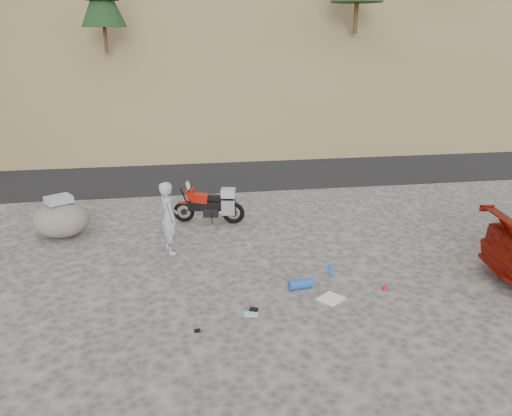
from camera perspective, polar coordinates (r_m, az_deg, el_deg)
The scene contains 12 objects.
ground at distance 11.55m, azimuth -3.15°, elevation -6.60°, with size 140.00×140.00×0.00m, color #484542.
road at distance 20.02m, azimuth -5.82°, elevation 4.62°, with size 120.00×7.00×0.05m, color black.
motorcycle at distance 13.97m, azimuth -5.06°, elevation 0.31°, with size 1.99×0.84×1.20m.
man at distance 12.41m, azimuth -9.71°, elevation -4.96°, with size 0.65×0.43×1.78m, color #96979C.
boulder at distance 13.94m, azimuth -21.36°, elevation -1.16°, with size 1.75×1.62×1.11m.
gear_white_cloth at distance 10.30m, azimuth 8.57°, elevation -10.20°, with size 0.46×0.41×0.02m, color white.
gear_blue_mat at distance 10.57m, azimuth 5.12°, elevation -8.63°, with size 0.20×0.20×0.51m, color #1C4EA9.
gear_bottle at distance 11.19m, azimuth 8.43°, elevation -7.04°, with size 0.08×0.08×0.23m, color #1C4EA9.
gear_funnel at distance 10.81m, azimuth 14.51°, elevation -8.67°, with size 0.13×0.13×0.17m, color #B10B21.
gear_glove_a at distance 9.79m, azimuth -0.26°, elevation -11.54°, with size 0.16×0.11×0.05m, color black.
gear_glove_b at distance 9.25m, azimuth -6.73°, elevation -13.75°, with size 0.10×0.08×0.03m, color black.
gear_blue_cloth at distance 9.69m, azimuth -0.56°, elevation -12.02°, with size 0.26×0.19×0.01m, color #90C4DF.
Camera 1 is at (-0.98, -10.35, 5.04)m, focal length 35.00 mm.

